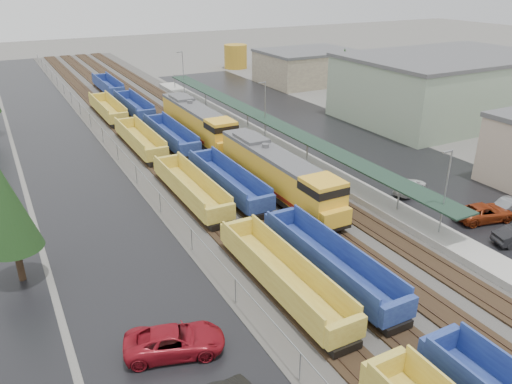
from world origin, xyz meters
TOP-DOWN VIEW (x-y plane):
  - ballast_strip at (0.00, 60.00)m, footprint 20.00×160.00m
  - trackbed at (-0.00, 60.00)m, footprint 14.60×160.00m
  - west_parking_lot at (-15.00, 60.00)m, footprint 10.00×160.00m
  - east_commuter_lot at (19.00, 50.00)m, footprint 16.00×100.00m
  - station_platform at (9.50, 50.01)m, footprint 3.00×80.00m
  - chainlink_fence at (-9.50, 58.44)m, footprint 0.08×160.04m
  - industrial_buildings at (37.76, 45.85)m, footprint 32.52×75.30m
  - distant_hills at (44.79, 210.68)m, footprint 301.00×140.00m
  - tree_west_near at (-22.00, 30.00)m, footprint 3.96×3.96m
  - tree_east at (28.00, 58.00)m, footprint 4.40×4.40m
  - locomotive_lead at (2.00, 33.71)m, footprint 3.14×20.72m
  - locomotive_trail at (2.00, 54.71)m, footprint 3.14×20.72m
  - well_string_yellow at (-6.00, 28.48)m, footprint 2.78×102.45m
  - well_string_blue at (-2.00, 37.15)m, footprint 2.79×119.64m
  - storage_tank at (30.65, 102.09)m, footprint 5.34×5.34m
  - parked_car_west_c at (-14.72, 17.45)m, footprint 4.35×6.43m
  - parked_car_east_b at (15.85, 20.62)m, footprint 3.72×5.97m
  - parked_car_east_c at (14.44, 28.42)m, footprint 3.35×5.07m
  - parked_car_east_e at (19.76, 20.65)m, footprint 1.68×4.26m

SIDE VIEW (x-z plane):
  - distant_hills at x=44.79m, z-range -12.60..12.60m
  - west_parking_lot at x=-15.00m, z-range 0.00..0.02m
  - east_commuter_lot at x=19.00m, z-range 0.00..0.02m
  - ballast_strip at x=0.00m, z-range 0.00..0.08m
  - trackbed at x=0.00m, z-range 0.05..0.27m
  - parked_car_east_c at x=14.44m, z-range 0.00..1.37m
  - parked_car_east_e at x=19.76m, z-range 0.00..1.38m
  - station_platform at x=9.50m, z-range -3.27..4.73m
  - parked_car_east_b at x=15.85m, z-range 0.00..1.54m
  - parked_car_west_c at x=-14.72m, z-range 0.00..1.64m
  - well_string_yellow at x=-6.00m, z-range -0.02..2.45m
  - well_string_blue at x=-2.00m, z-range -0.02..2.45m
  - chainlink_fence at x=-9.50m, z-range 0.60..2.62m
  - locomotive_lead at x=2.00m, z-range 0.14..4.83m
  - locomotive_trail at x=2.00m, z-range 0.14..4.83m
  - storage_tank at x=30.65m, z-range 0.00..5.34m
  - industrial_buildings at x=37.76m, z-range -0.50..9.00m
  - tree_west_near at x=-22.00m, z-range 1.32..10.32m
  - tree_east at x=28.00m, z-range 1.47..11.47m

